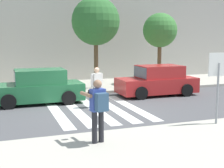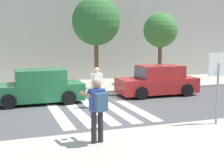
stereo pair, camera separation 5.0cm
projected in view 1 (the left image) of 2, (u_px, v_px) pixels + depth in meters
ground_plane at (97, 110)px, 12.82m from camera, size 120.00×120.00×0.00m
sidewalk_near at (176, 167)px, 7.03m from camera, size 60.00×6.00×0.14m
sidewalk_far at (67, 87)px, 18.40m from camera, size 60.00×4.80×0.14m
building_facade_far at (54, 28)px, 21.98m from camera, size 56.00×4.00×7.25m
crosswalk_stripe_0 at (57, 112)px, 12.48m from camera, size 0.44×5.20×0.01m
crosswalk_stripe_1 at (77, 111)px, 12.74m from camera, size 0.44×5.20×0.01m
crosswalk_stripe_2 at (95, 109)px, 13.01m from camera, size 0.44×5.20×0.01m
crosswalk_stripe_3 at (113, 108)px, 13.27m from camera, size 0.44×5.20×0.01m
crosswalk_stripe_4 at (131, 107)px, 13.54m from camera, size 0.44×5.20×0.01m
stop_sign at (218, 73)px, 10.12m from camera, size 0.76×0.08×2.35m
photographer_with_backpack at (98, 106)px, 8.32m from camera, size 0.67×0.91×1.72m
pedestrian_crossing at (97, 85)px, 13.26m from camera, size 0.57×0.33×1.72m
parked_car_green at (38, 87)px, 14.17m from camera, size 4.10×1.92×1.55m
parked_car_red at (157, 81)px, 16.18m from camera, size 4.10×1.92×1.55m
street_tree_center at (96, 21)px, 17.19m from camera, size 2.67×2.67×5.07m
street_tree_east at (160, 31)px, 18.94m from camera, size 2.08×2.08×4.32m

